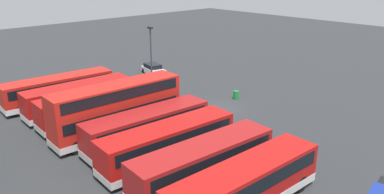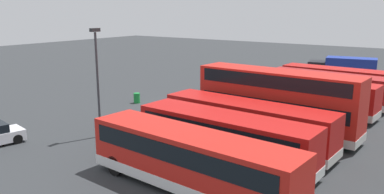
{
  "view_description": "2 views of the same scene",
  "coord_description": "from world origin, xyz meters",
  "px_view_note": "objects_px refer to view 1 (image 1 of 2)",
  "views": [
    {
      "loc": [
        -25.0,
        27.59,
        13.98
      ],
      "look_at": [
        0.42,
        3.75,
        1.96
      ],
      "focal_mm": 35.66,
      "sensor_mm": 36.0,
      "label": 1
    },
    {
      "loc": [
        27.13,
        21.97,
        8.77
      ],
      "look_at": [
        -0.48,
        2.41,
        1.09
      ],
      "focal_mm": 36.46,
      "sensor_mm": 36.0,
      "label": 2
    }
  ],
  "objects_px": {
    "bus_double_decker_fifth": "(117,108)",
    "bus_single_deck_sixth": "(99,105)",
    "bus_single_deck_near_end": "(245,185)",
    "car_hatchback_silver": "(153,69)",
    "lamp_post_tall": "(151,54)",
    "bus_single_deck_far_end": "(59,89)",
    "waste_bin_yellow": "(236,95)",
    "bus_single_deck_seventh": "(79,97)",
    "bus_single_deck_third": "(168,143)",
    "bus_single_deck_fourth": "(147,127)",
    "bus_single_deck_second": "(204,163)"
  },
  "relations": [
    {
      "from": "bus_single_deck_fourth",
      "to": "bus_double_decker_fifth",
      "type": "relative_size",
      "value": 0.93
    },
    {
      "from": "bus_double_decker_fifth",
      "to": "bus_single_deck_far_end",
      "type": "relative_size",
      "value": 1.02
    },
    {
      "from": "bus_single_deck_far_end",
      "to": "car_hatchback_silver",
      "type": "bearing_deg",
      "value": -80.53
    },
    {
      "from": "bus_single_deck_near_end",
      "to": "bus_single_deck_third",
      "type": "bearing_deg",
      "value": -2.73
    },
    {
      "from": "bus_single_deck_third",
      "to": "waste_bin_yellow",
      "type": "bearing_deg",
      "value": -68.02
    },
    {
      "from": "bus_single_deck_fourth",
      "to": "bus_single_deck_third",
      "type": "bearing_deg",
      "value": 169.83
    },
    {
      "from": "bus_single_deck_near_end",
      "to": "bus_single_deck_fourth",
      "type": "distance_m",
      "value": 11.0
    },
    {
      "from": "bus_single_deck_far_end",
      "to": "lamp_post_tall",
      "type": "xyz_separation_m",
      "value": [
        -3.12,
        -9.99,
        2.81
      ]
    },
    {
      "from": "bus_double_decker_fifth",
      "to": "car_hatchback_silver",
      "type": "distance_m",
      "value": 19.55
    },
    {
      "from": "bus_double_decker_fifth",
      "to": "bus_single_deck_seventh",
      "type": "bearing_deg",
      "value": -0.29
    },
    {
      "from": "bus_single_deck_far_end",
      "to": "lamp_post_tall",
      "type": "bearing_deg",
      "value": -107.31
    },
    {
      "from": "bus_single_deck_third",
      "to": "waste_bin_yellow",
      "type": "distance_m",
      "value": 15.8
    },
    {
      "from": "bus_single_deck_third",
      "to": "bus_single_deck_far_end",
      "type": "height_order",
      "value": "same"
    },
    {
      "from": "bus_single_deck_second",
      "to": "bus_single_deck_seventh",
      "type": "bearing_deg",
      "value": -1.11
    },
    {
      "from": "bus_single_deck_third",
      "to": "bus_double_decker_fifth",
      "type": "distance_m",
      "value": 6.94
    },
    {
      "from": "waste_bin_yellow",
      "to": "lamp_post_tall",
      "type": "bearing_deg",
      "value": 28.64
    },
    {
      "from": "bus_single_deck_sixth",
      "to": "waste_bin_yellow",
      "type": "distance_m",
      "value": 15.04
    },
    {
      "from": "bus_single_deck_near_end",
      "to": "waste_bin_yellow",
      "type": "relative_size",
      "value": 11.94
    },
    {
      "from": "bus_single_deck_third",
      "to": "bus_single_deck_fourth",
      "type": "distance_m",
      "value": 3.41
    },
    {
      "from": "bus_single_deck_far_end",
      "to": "waste_bin_yellow",
      "type": "relative_size",
      "value": 12.27
    },
    {
      "from": "bus_single_deck_far_end",
      "to": "waste_bin_yellow",
      "type": "height_order",
      "value": "bus_single_deck_far_end"
    },
    {
      "from": "bus_single_deck_fourth",
      "to": "bus_single_deck_near_end",
      "type": "bearing_deg",
      "value": 174.97
    },
    {
      "from": "bus_single_deck_fourth",
      "to": "waste_bin_yellow",
      "type": "distance_m",
      "value": 14.29
    },
    {
      "from": "bus_single_deck_far_end",
      "to": "waste_bin_yellow",
      "type": "bearing_deg",
      "value": -128.91
    },
    {
      "from": "bus_single_deck_fourth",
      "to": "bus_single_deck_far_end",
      "type": "bearing_deg",
      "value": 3.22
    },
    {
      "from": "bus_single_deck_far_end",
      "to": "car_hatchback_silver",
      "type": "height_order",
      "value": "bus_single_deck_far_end"
    },
    {
      "from": "bus_single_deck_seventh",
      "to": "car_hatchback_silver",
      "type": "height_order",
      "value": "bus_single_deck_seventh"
    },
    {
      "from": "bus_single_deck_near_end",
      "to": "bus_single_deck_seventh",
      "type": "relative_size",
      "value": 1.04
    },
    {
      "from": "car_hatchback_silver",
      "to": "waste_bin_yellow",
      "type": "distance_m",
      "value": 14.39
    },
    {
      "from": "bus_single_deck_near_end",
      "to": "bus_single_deck_sixth",
      "type": "relative_size",
      "value": 0.98
    },
    {
      "from": "bus_single_deck_far_end",
      "to": "lamp_post_tall",
      "type": "distance_m",
      "value": 10.84
    },
    {
      "from": "bus_single_deck_second",
      "to": "bus_double_decker_fifth",
      "type": "relative_size",
      "value": 0.93
    },
    {
      "from": "bus_single_deck_near_end",
      "to": "bus_double_decker_fifth",
      "type": "xyz_separation_m",
      "value": [
        14.49,
        -0.45,
        0.83
      ]
    },
    {
      "from": "bus_single_deck_third",
      "to": "bus_single_deck_sixth",
      "type": "distance_m",
      "value": 10.75
    },
    {
      "from": "bus_single_deck_third",
      "to": "bus_double_decker_fifth",
      "type": "bearing_deg",
      "value": -0.69
    },
    {
      "from": "lamp_post_tall",
      "to": "bus_single_deck_near_end",
      "type": "bearing_deg",
      "value": 155.59
    },
    {
      "from": "waste_bin_yellow",
      "to": "bus_single_deck_third",
      "type": "bearing_deg",
      "value": 111.98
    },
    {
      "from": "bus_single_deck_near_end",
      "to": "car_hatchback_silver",
      "type": "height_order",
      "value": "bus_single_deck_near_end"
    },
    {
      "from": "bus_single_deck_second",
      "to": "bus_single_deck_far_end",
      "type": "height_order",
      "value": "same"
    },
    {
      "from": "lamp_post_tall",
      "to": "bus_single_deck_second",
      "type": "bearing_deg",
      "value": 151.83
    },
    {
      "from": "bus_single_deck_sixth",
      "to": "lamp_post_tall",
      "type": "height_order",
      "value": "lamp_post_tall"
    },
    {
      "from": "bus_single_deck_fourth",
      "to": "bus_single_deck_sixth",
      "type": "relative_size",
      "value": 0.95
    },
    {
      "from": "bus_double_decker_fifth",
      "to": "bus_single_deck_far_end",
      "type": "bearing_deg",
      "value": 1.55
    },
    {
      "from": "bus_single_deck_near_end",
      "to": "bus_single_deck_third",
      "type": "relative_size",
      "value": 1.02
    },
    {
      "from": "bus_single_deck_near_end",
      "to": "bus_single_deck_sixth",
      "type": "height_order",
      "value": "same"
    },
    {
      "from": "bus_single_deck_seventh",
      "to": "lamp_post_tall",
      "type": "bearing_deg",
      "value": -86.09
    },
    {
      "from": "bus_double_decker_fifth",
      "to": "bus_single_deck_sixth",
      "type": "height_order",
      "value": "bus_double_decker_fifth"
    },
    {
      "from": "bus_single_deck_sixth",
      "to": "lamp_post_tall",
      "type": "relative_size",
      "value": 1.54
    },
    {
      "from": "car_hatchback_silver",
      "to": "bus_single_deck_sixth",
      "type": "bearing_deg",
      "value": 124.66
    },
    {
      "from": "bus_single_deck_near_end",
      "to": "lamp_post_tall",
      "type": "distance_m",
      "value": 24.71
    }
  ]
}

